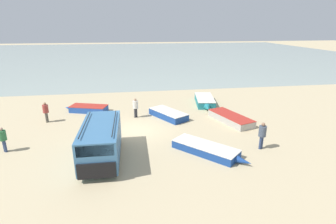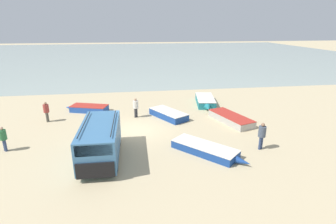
% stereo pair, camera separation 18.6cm
% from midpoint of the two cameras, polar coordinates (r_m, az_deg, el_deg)
% --- Properties ---
extents(ground_plane, '(200.00, 200.00, 0.00)m').
position_cam_midpoint_polar(ground_plane, '(19.87, -7.31, -4.07)').
color(ground_plane, tan).
extents(sea_water, '(120.00, 80.00, 0.01)m').
position_cam_midpoint_polar(sea_water, '(70.76, -8.74, 12.25)').
color(sea_water, '#99A89E').
rests_on(sea_water, ground_plane).
extents(parked_van, '(2.16, 5.20, 2.29)m').
position_cam_midpoint_polar(parked_van, '(15.81, -14.68, -5.98)').
color(parked_van, teal).
rests_on(parked_van, ground_plane).
extents(fishing_rowboat_0, '(4.15, 4.34, 0.52)m').
position_cam_midpoint_polar(fishing_rowboat_0, '(16.50, 8.20, -8.05)').
color(fishing_rowboat_0, navy).
rests_on(fishing_rowboat_0, ground_plane).
extents(fishing_rowboat_1, '(2.31, 4.97, 0.69)m').
position_cam_midpoint_polar(fishing_rowboat_1, '(26.30, 7.81, 2.40)').
color(fishing_rowboat_1, '#1E757F').
rests_on(fishing_rowboat_1, ground_plane).
extents(fishing_rowboat_2, '(2.76, 5.12, 0.58)m').
position_cam_midpoint_polar(fishing_rowboat_2, '(22.09, 12.99, -1.23)').
color(fishing_rowboat_2, '#ADA89E').
rests_on(fishing_rowboat_2, ground_plane).
extents(fishing_rowboat_3, '(3.15, 4.27, 0.58)m').
position_cam_midpoint_polar(fishing_rowboat_3, '(22.46, -0.40, -0.40)').
color(fishing_rowboat_3, navy).
rests_on(fishing_rowboat_3, ground_plane).
extents(fishing_rowboat_4, '(4.06, 2.32, 0.56)m').
position_cam_midpoint_polar(fishing_rowboat_4, '(25.02, -17.32, 0.72)').
color(fishing_rowboat_4, '#234CA3').
rests_on(fishing_rowboat_4, ground_plane).
extents(fisherman_0, '(0.43, 0.43, 1.63)m').
position_cam_midpoint_polar(fisherman_0, '(19.20, -32.54, -4.67)').
color(fisherman_0, navy).
rests_on(fisherman_0, ground_plane).
extents(fisherman_1, '(0.47, 0.47, 1.78)m').
position_cam_midpoint_polar(fisherman_1, '(17.58, 19.55, -4.38)').
color(fisherman_1, navy).
rests_on(fisherman_1, ground_plane).
extents(fisherman_2, '(0.44, 0.44, 1.68)m').
position_cam_midpoint_polar(fisherman_2, '(23.32, -25.29, 0.33)').
color(fisherman_2, '#5B564C').
rests_on(fisherman_2, ground_plane).
extents(fisherman_3, '(0.44, 0.44, 1.68)m').
position_cam_midpoint_polar(fisherman_3, '(22.35, -7.34, 1.28)').
color(fisherman_3, '#38383D').
rests_on(fisherman_3, ground_plane).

